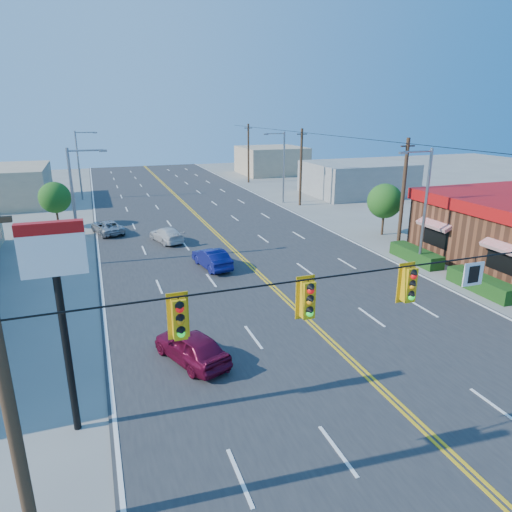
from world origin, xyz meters
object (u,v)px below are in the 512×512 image
object	(u,v)px
car_white	(167,235)
car_blue	(212,259)
pizza_hut_sign	(58,286)
car_silver	(107,228)
car_magenta	(192,348)
signal_span	(437,297)

from	to	relation	value
car_white	car_blue	bearing A→B (deg)	88.98
pizza_hut_sign	car_white	world-z (taller)	pizza_hut_sign
car_silver	car_magenta	bearing A→B (deg)	80.40
car_silver	signal_span	bearing A→B (deg)	90.62
pizza_hut_sign	car_silver	size ratio (longest dim) A/B	1.65
car_blue	car_silver	size ratio (longest dim) A/B	0.97
car_magenta	car_blue	distance (m)	12.16
signal_span	car_white	world-z (taller)	signal_span
car_magenta	car_blue	size ratio (longest dim) A/B	1.01
car_silver	car_white	bearing A→B (deg)	120.17
car_blue	car_white	size ratio (longest dim) A/B	0.99
signal_span	pizza_hut_sign	bearing A→B (deg)	159.81
signal_span	pizza_hut_sign	distance (m)	11.60
car_magenta	pizza_hut_sign	bearing A→B (deg)	10.61
car_blue	car_white	distance (m)	7.67
pizza_hut_sign	car_magenta	distance (m)	7.02
car_white	car_silver	bearing A→B (deg)	-59.40
pizza_hut_sign	car_magenta	world-z (taller)	pizza_hut_sign
car_blue	car_silver	bearing A→B (deg)	-71.06
pizza_hut_sign	car_white	bearing A→B (deg)	73.31
pizza_hut_sign	car_blue	world-z (taller)	pizza_hut_sign
signal_span	car_magenta	distance (m)	10.24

